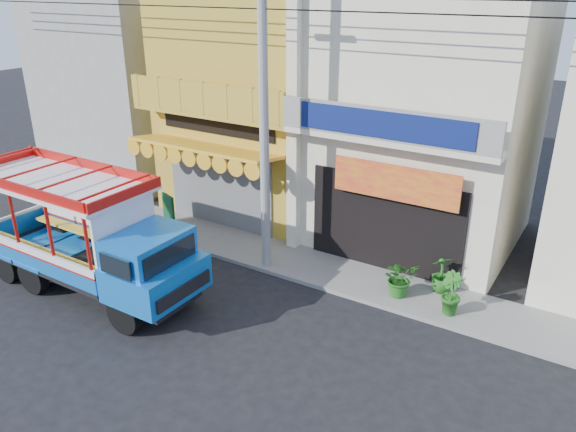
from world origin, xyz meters
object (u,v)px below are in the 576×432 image
object	(u,v)px
utility_pole	(268,100)
potted_plant_c	(443,274)
songthaew_truck	(97,241)
green_sign	(169,212)
potted_plant_b	(450,293)
potted_plant_a	(400,278)

from	to	relation	value
utility_pole	potted_plant_c	distance (m)	6.60
utility_pole	songthaew_truck	distance (m)	5.86
green_sign	potted_plant_b	distance (m)	9.93
potted_plant_a	utility_pole	bearing A→B (deg)	146.67
utility_pole	songthaew_truck	xyz separation A→B (m)	(-3.08, -3.62, -3.43)
potted_plant_a	potted_plant_b	xyz separation A→B (m)	(1.39, -0.15, 0.04)
potted_plant_b	potted_plant_c	bearing A→B (deg)	-14.80
potted_plant_b	potted_plant_a	bearing A→B (deg)	41.55
potted_plant_a	potted_plant_b	size ratio (longest dim) A/B	0.93
potted_plant_a	potted_plant_b	world-z (taller)	potted_plant_b
green_sign	potted_plant_a	world-z (taller)	green_sign
songthaew_truck	potted_plant_c	distance (m)	9.28
utility_pole	songthaew_truck	bearing A→B (deg)	-130.40
green_sign	potted_plant_b	xyz separation A→B (m)	(9.92, -0.40, 0.09)
utility_pole	green_sign	xyz separation A→B (m)	(-4.67, 0.69, -4.45)
utility_pole	green_sign	distance (m)	6.49
green_sign	utility_pole	bearing A→B (deg)	-8.44
songthaew_truck	potted_plant_b	size ratio (longest dim) A/B	6.46
songthaew_truck	potted_plant_b	xyz separation A→B (m)	(8.34, 3.91, -0.93)
potted_plant_c	potted_plant_a	bearing A→B (deg)	-3.06
songthaew_truck	potted_plant_c	xyz separation A→B (m)	(7.84, 4.87, -0.96)
green_sign	potted_plant_c	bearing A→B (deg)	3.40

